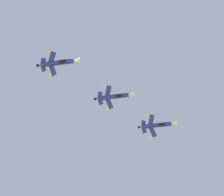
{
  "coord_description": "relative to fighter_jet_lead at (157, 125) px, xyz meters",
  "views": [
    {
      "loc": [
        5.2,
        -6.36,
        1.59
      ],
      "look_at": [
        28.1,
        70.98,
        110.6
      ],
      "focal_mm": 57.13,
      "sensor_mm": 36.0,
      "label": 1
    }
  ],
  "objects": [
    {
      "name": "fighter_jet_lead",
      "position": [
        0.0,
        0.0,
        0.0
      ],
      "size": [
        15.05,
        9.1,
        8.17
      ],
      "rotation": [
        0.0,
        -0.94,
        4.28
      ],
      "color": "navy"
    },
    {
      "name": "fighter_jet_left_wing",
      "position": [
        -20.53,
        -7.6,
        1.8
      ],
      "size": [
        15.05,
        8.98,
        7.75
      ],
      "rotation": [
        0.0,
        -0.86,
        4.28
      ],
      "color": "navy"
    },
    {
      "name": "fighter_jet_right_wing",
      "position": [
        -44.38,
        -16.81,
        1.08
      ],
      "size": [
        15.05,
        9.08,
        8.11
      ],
      "rotation": [
        0.0,
        -0.92,
        4.28
      ],
      "color": "navy"
    }
  ]
}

